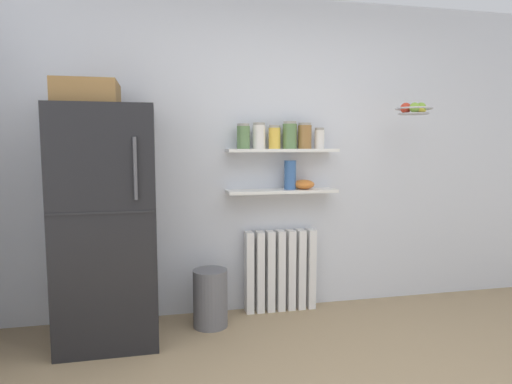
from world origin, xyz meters
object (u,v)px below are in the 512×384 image
object	(u,v)px
storage_jar_2	(275,137)
shelf_bowl	(304,184)
refrigerator	(107,220)
storage_jar_4	(305,136)
vase	(290,175)
storage_jar_5	(319,138)
storage_jar_3	(290,135)
storage_jar_1	(259,136)
radiator	(280,270)
trash_bin	(210,298)
hanging_fruit_basket	(414,109)
storage_jar_0	(243,136)

from	to	relation	value
storage_jar_2	shelf_bowl	xyz separation A→B (m)	(0.25, 0.00, -0.39)
storage_jar_2	refrigerator	bearing A→B (deg)	-169.81
storage_jar_4	storage_jar_2	bearing A→B (deg)	-180.00
vase	storage_jar_5	bearing A→B (deg)	0.00
storage_jar_3	storage_jar_4	xyz separation A→B (m)	(0.13, -0.00, -0.01)
storage_jar_3	shelf_bowl	world-z (taller)	storage_jar_3
shelf_bowl	storage_jar_1	bearing A→B (deg)	-180.00
storage_jar_5	storage_jar_2	bearing A→B (deg)	-180.00
storage_jar_5	vase	xyz separation A→B (m)	(-0.25, 0.00, -0.30)
radiator	trash_bin	bearing A→B (deg)	-160.79
storage_jar_5	shelf_bowl	distance (m)	0.40
trash_bin	hanging_fruit_basket	xyz separation A→B (m)	(1.63, -0.09, 1.46)
storage_jar_1	hanging_fruit_basket	bearing A→B (deg)	-12.94
refrigerator	storage_jar_3	size ratio (longest dim) A/B	8.24
refrigerator	hanging_fruit_basket	bearing A→B (deg)	-1.09
storage_jar_3	trash_bin	xyz separation A→B (m)	(-0.69, -0.19, -1.25)
storage_jar_4	radiator	bearing A→B (deg)	171.16
storage_jar_1	hanging_fruit_basket	world-z (taller)	hanging_fruit_basket
storage_jar_2	trash_bin	bearing A→B (deg)	-161.49
storage_jar_2	trash_bin	world-z (taller)	storage_jar_2
storage_jar_1	trash_bin	size ratio (longest dim) A/B	0.47
storage_jar_0	vase	xyz separation A→B (m)	(0.39, 0.00, -0.31)
vase	hanging_fruit_basket	xyz separation A→B (m)	(0.94, -0.28, 0.53)
storage_jar_5	trash_bin	world-z (taller)	storage_jar_5
storage_jar_2	vase	size ratio (longest dim) A/B	0.79
refrigerator	radiator	distance (m)	1.48
storage_jar_3	storage_jar_5	size ratio (longest dim) A/B	1.28
radiator	hanging_fruit_basket	xyz separation A→B (m)	(1.01, -0.31, 1.34)
shelf_bowl	radiator	bearing A→B (deg)	171.00
storage_jar_2	vase	bearing A→B (deg)	0.00
storage_jar_3	storage_jar_4	size ratio (longest dim) A/B	1.05
trash_bin	hanging_fruit_basket	world-z (taller)	hanging_fruit_basket
refrigerator	storage_jar_0	distance (m)	1.22
storage_jar_2	storage_jar_4	size ratio (longest dim) A/B	0.89
storage_jar_1	vase	distance (m)	0.41
storage_jar_2	storage_jar_5	bearing A→B (deg)	0.00
storage_jar_3	storage_jar_4	world-z (taller)	storage_jar_3
storage_jar_0	storage_jar_1	distance (m)	0.13
hanging_fruit_basket	refrigerator	bearing A→B (deg)	178.91
storage_jar_0	storage_jar_4	distance (m)	0.51
shelf_bowl	trash_bin	world-z (taller)	shelf_bowl
storage_jar_0	storage_jar_1	size ratio (longest dim) A/B	0.96
storage_jar_1	shelf_bowl	world-z (taller)	storage_jar_1
refrigerator	storage_jar_1	world-z (taller)	refrigerator
radiator	vase	bearing A→B (deg)	-23.21
storage_jar_4	vase	size ratio (longest dim) A/B	0.89
storage_jar_1	storage_jar_2	xyz separation A→B (m)	(0.13, 0.00, -0.01)
shelf_bowl	trash_bin	distance (m)	1.19
radiator	shelf_bowl	size ratio (longest dim) A/B	3.88
radiator	storage_jar_2	bearing A→B (deg)	-154.98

